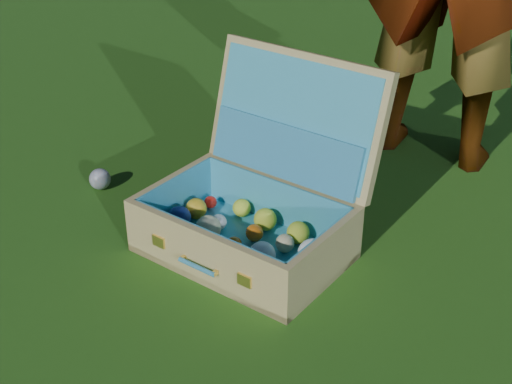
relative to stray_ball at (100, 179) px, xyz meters
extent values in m
plane|color=#215114|center=(0.62, -0.06, -0.03)|extent=(60.00, 60.00, 0.00)
sphere|color=teal|center=(0.00, 0.00, 0.00)|extent=(0.07, 0.07, 0.07)
cube|color=tan|center=(0.58, -0.10, -0.02)|extent=(0.58, 0.43, 0.02)
cube|color=tan|center=(0.56, -0.27, 0.05)|extent=(0.53, 0.10, 0.16)
cube|color=tan|center=(0.61, 0.06, 0.05)|extent=(0.53, 0.10, 0.16)
cube|color=tan|center=(0.33, -0.06, 0.05)|extent=(0.07, 0.32, 0.16)
cube|color=tan|center=(0.84, -0.14, 0.05)|extent=(0.07, 0.32, 0.16)
cube|color=teal|center=(0.58, -0.10, -0.01)|extent=(0.54, 0.39, 0.01)
cube|color=teal|center=(0.56, -0.26, 0.06)|extent=(0.49, 0.08, 0.14)
cube|color=teal|center=(0.61, 0.05, 0.06)|extent=(0.49, 0.08, 0.14)
cube|color=teal|center=(0.34, -0.07, 0.06)|extent=(0.05, 0.32, 0.14)
cube|color=teal|center=(0.83, -0.14, 0.06)|extent=(0.05, 0.32, 0.14)
cube|color=tan|center=(0.62, 0.14, 0.29)|extent=(0.55, 0.21, 0.35)
cube|color=teal|center=(0.62, 0.12, 0.30)|extent=(0.50, 0.17, 0.31)
cube|color=teal|center=(0.61, 0.09, 0.20)|extent=(0.48, 0.13, 0.15)
cube|color=#F2C659|center=(0.42, -0.26, 0.05)|extent=(0.04, 0.01, 0.03)
cube|color=#F2C659|center=(0.70, -0.30, 0.05)|extent=(0.04, 0.01, 0.03)
cylinder|color=teal|center=(0.56, -0.29, 0.03)|extent=(0.12, 0.03, 0.01)
cube|color=#F2C659|center=(0.50, -0.28, 0.03)|extent=(0.01, 0.02, 0.01)
cube|color=#F2C659|center=(0.61, -0.30, 0.03)|extent=(0.01, 0.02, 0.01)
sphere|color=gold|center=(0.37, -0.18, 0.02)|extent=(0.07, 0.07, 0.07)
sphere|color=#D1DF36|center=(0.47, -0.20, 0.02)|extent=(0.05, 0.05, 0.05)
sphere|color=#D1DF36|center=(0.56, -0.22, 0.02)|extent=(0.06, 0.06, 0.06)
sphere|color=#101C53|center=(0.67, -0.22, 0.01)|extent=(0.05, 0.05, 0.05)
sphere|color=#B9170E|center=(0.76, -0.25, 0.01)|extent=(0.04, 0.04, 0.04)
sphere|color=#101C53|center=(0.38, -0.11, 0.02)|extent=(0.07, 0.07, 0.07)
sphere|color=beige|center=(0.48, -0.12, 0.03)|extent=(0.07, 0.07, 0.07)
sphere|color=orange|center=(0.57, -0.13, 0.01)|extent=(0.04, 0.04, 0.04)
sphere|color=white|center=(0.67, -0.16, 0.03)|extent=(0.07, 0.07, 0.07)
sphere|color=#D1DF36|center=(0.78, -0.17, 0.02)|extent=(0.06, 0.06, 0.06)
sphere|color=gold|center=(0.39, -0.04, 0.02)|extent=(0.06, 0.06, 0.06)
sphere|color=white|center=(0.48, -0.06, 0.01)|extent=(0.05, 0.05, 0.05)
sphere|color=orange|center=(0.60, -0.06, 0.02)|extent=(0.05, 0.05, 0.05)
sphere|color=beige|center=(0.69, -0.07, 0.02)|extent=(0.05, 0.05, 0.05)
sphere|color=white|center=(0.79, -0.10, 0.03)|extent=(0.08, 0.08, 0.08)
sphere|color=#B9170E|center=(0.40, 0.03, 0.01)|extent=(0.04, 0.04, 0.04)
sphere|color=#D1DF36|center=(0.50, 0.03, 0.02)|extent=(0.05, 0.05, 0.05)
sphere|color=#D1DF36|center=(0.60, 0.00, 0.02)|extent=(0.07, 0.07, 0.07)
sphere|color=#D1DF36|center=(0.71, -0.01, 0.02)|extent=(0.06, 0.06, 0.06)
camera|label=1|loc=(1.39, -1.52, 1.09)|focal=50.00mm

